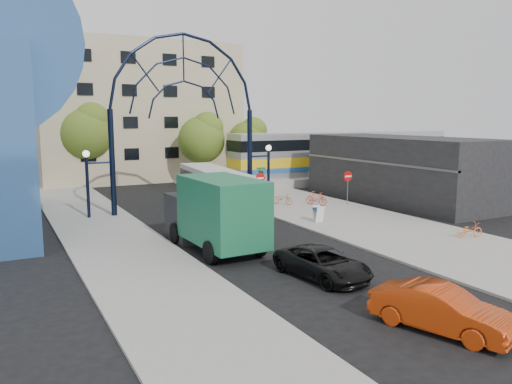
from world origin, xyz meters
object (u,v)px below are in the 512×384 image
bike_near_a (282,198)px  bike_near_b (316,198)px  street_name_sign (261,178)px  gateway_arch (184,86)px  tree_north_a (203,137)px  black_suv (323,263)px  bike_far_a (469,230)px  do_not_enter_sign (348,180)px  sandwich_board (318,212)px  city_bus (214,188)px  tree_north_b (87,130)px  green_truck (214,213)px  red_sedan (441,309)px  stop_sign (260,181)px  tree_north_c (249,139)px  train_car (344,153)px

bike_near_a → bike_near_b: 2.49m
street_name_sign → gateway_arch: bearing=164.9°
tree_north_a → black_suv: tree_north_a is taller
gateway_arch → tree_north_a: gateway_arch is taller
bike_near_a → black_suv: bearing=-145.4°
bike_far_a → do_not_enter_sign: bearing=10.3°
sandwich_board → city_bus: bearing=116.5°
bike_near_b → gateway_arch: bearing=132.1°
tree_north_b → bike_near_b: (12.74, -19.04, -4.64)m
bike_near_b → city_bus: bearing=131.0°
bike_near_b → green_truck: bearing=-175.4°
tree_north_a → red_sedan: bearing=-100.2°
stop_sign → tree_north_c: 17.68m
sandwich_board → green_truck: size_ratio=0.14×
sandwich_board → bike_near_a: (1.29, 6.42, -0.18)m
street_name_sign → bike_near_a: (1.69, -0.21, -1.57)m
tree_north_a → bike_near_b: tree_north_a is taller
stop_sign → bike_far_a: size_ratio=1.63×
gateway_arch → tree_north_c: (12.12, 13.93, -4.28)m
do_not_enter_sign → sandwich_board: size_ratio=2.51×
black_suv → bike_far_a: black_suv is taller
street_name_sign → sandwich_board: street_name_sign is taller
tree_north_c → green_truck: bearing=-120.7°
gateway_arch → bike_far_a: 20.04m
stop_sign → black_suv: (-5.09, -14.73, -1.37)m
city_bus → tree_north_c: bearing=60.5°
city_bus → tree_north_a: bearing=77.0°
street_name_sign → black_suv: street_name_sign is taller
train_car → stop_sign: bearing=-146.7°
gateway_arch → bike_near_b: size_ratio=8.09×
gateway_arch → bike_far_a: size_ratio=8.89×
stop_sign → bike_near_b: (4.07, -1.12, -1.37)m
train_car → bike_near_a: bearing=-143.8°
tree_north_a → red_sedan: size_ratio=1.65×
do_not_enter_sign → tree_north_c: (1.12, 17.93, 2.30)m
train_car → tree_north_b: tree_north_b is taller
do_not_enter_sign → bike_far_a: bearing=-92.9°
bike_near_b → bike_far_a: bike_near_b is taller
green_truck → bike_far_a: size_ratio=4.76×
gateway_arch → tree_north_a: 13.98m
bike_near_a → sandwich_board: bearing=-131.4°
sandwich_board → train_car: (14.40, 16.02, 2.16)m
street_name_sign → tree_north_a: bearing=86.0°
black_suv → green_truck: bearing=101.3°
bike_near_a → green_truck: bearing=-166.3°
do_not_enter_sign → bike_near_a: size_ratio=1.49×
sandwich_board → black_suv: size_ratio=0.22×
do_not_enter_sign → train_car: size_ratio=0.10×
stop_sign → do_not_enter_sign: 6.51m
tree_north_a → bike_near_a: 14.15m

